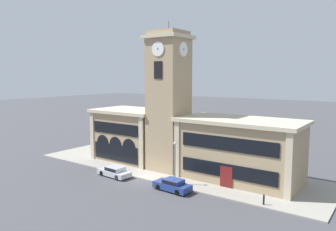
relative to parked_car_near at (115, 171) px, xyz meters
name	(u,v)px	position (x,y,z in m)	size (l,w,h in m)	color
ground_plane	(143,180)	(3.81, 1.12, -0.70)	(300.00, 300.00, 0.00)	#424247
sidewalk_kerb	(172,168)	(3.81, 7.27, -0.63)	(41.85, 12.30, 0.15)	gray
clock_tower	(169,102)	(3.81, 6.56, 8.67)	(5.24, 5.24, 19.86)	tan
town_hall_left_wing	(132,134)	(-4.02, 7.82, 3.21)	(11.22, 7.82, 7.77)	tan
town_hall_right_wing	(240,150)	(13.55, 7.83, 3.15)	(15.06, 7.82, 7.65)	tan
parked_car_near	(115,171)	(0.00, 0.00, 0.00)	(4.72, 2.16, 1.33)	#B2B7C1
parked_car_mid	(173,185)	(9.04, 0.00, 0.02)	(4.49, 2.04, 1.38)	navy
street_lamp	(175,156)	(8.10, 1.82, 2.82)	(0.36, 0.36, 5.03)	#4C4C51
bollard	(264,200)	(18.83, 1.72, -0.03)	(0.18, 0.18, 1.06)	black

